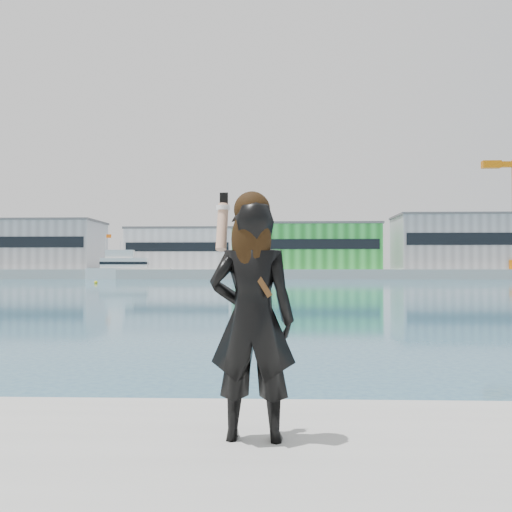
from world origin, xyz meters
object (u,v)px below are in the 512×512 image
at_px(motor_yacht, 127,268).
at_px(buoy_near, 281,287).
at_px(buoy_far, 96,284).
at_px(woman, 252,312).

xyz_separation_m(motor_yacht, buoy_near, (31.50, -52.64, -2.21)).
xyz_separation_m(buoy_far, woman, (25.08, -74.81, 1.66)).
relative_size(motor_yacht, woman, 10.21).
xyz_separation_m(buoy_near, buoy_far, (-25.75, 14.66, 0.00)).
distance_m(buoy_near, buoy_far, 29.63).
relative_size(motor_yacht, buoy_far, 34.61).
height_order(buoy_near, woman, woman).
distance_m(motor_yacht, buoy_near, 61.39).
height_order(buoy_near, buoy_far, same).
relative_size(motor_yacht, buoy_near, 34.61).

